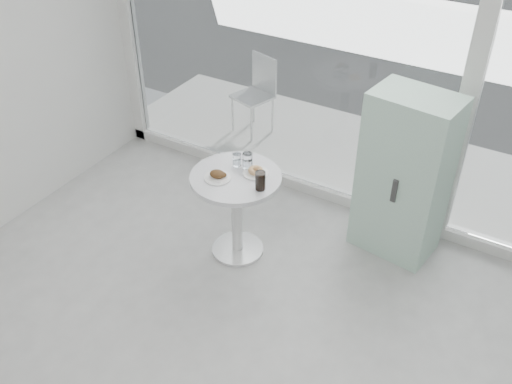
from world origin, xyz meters
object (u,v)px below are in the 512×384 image
Objects in this scene: main_table at (236,198)px; water_tumbler_b at (247,162)px; plate_donut at (256,172)px; cola_glass at (260,181)px; patio_chair at (257,90)px; plate_fritter at (218,176)px; water_tumbler_a at (237,161)px; mint_cabinet at (404,176)px.

main_table is 0.31m from water_tumbler_b.
plate_donut is 1.36× the size of cola_glass.
plate_fritter is (0.77, -1.92, 0.26)m from patio_chair.
plate_fritter is at bearing -116.31° from water_tumbler_b.
patio_chair is at bearing 120.99° from cola_glass.
cola_glass is (0.32, -0.18, 0.02)m from water_tumbler_a.
mint_cabinet is 10.67× the size of water_tumbler_b.
patio_chair reaches higher than plate_fritter.
water_tumbler_a is (-0.07, 0.13, 0.27)m from main_table.
cola_glass reaches higher than patio_chair.
water_tumbler_a is 0.37m from cola_glass.
mint_cabinet is 1.67× the size of patio_chair.
main_table is 0.90× the size of patio_chair.
water_tumbler_b is at bearing -142.89° from mint_cabinet.
water_tumbler_b is (0.02, 0.14, 0.28)m from main_table.
patio_chair is 4.19× the size of plate_donut.
mint_cabinet is at bearing 34.04° from main_table.
plate_donut is 1.85× the size of water_tumbler_a.
main_table is 3.79× the size of plate_donut.
water_tumbler_a is 0.09m from water_tumbler_b.
plate_fritter is at bearing -134.71° from main_table.
main_table is at bearing -61.87° from water_tumbler_a.
plate_donut is at bearing 130.37° from cola_glass.
cola_glass reaches higher than plate_fritter.
water_tumbler_a is at bearing -169.99° from water_tumbler_b.
water_tumbler_b reaches higher than main_table.
mint_cabinet is 1.48m from plate_fritter.
main_table is 5.79× the size of water_tumbler_b.
water_tumbler_a is 0.74× the size of cola_glass.
patio_chair is at bearing 115.45° from water_tumbler_a.
plate_donut is (-0.99, -0.65, 0.08)m from mint_cabinet.
water_tumbler_b is (0.12, 0.24, 0.03)m from plate_fritter.
cola_glass is at bearing -128.85° from mint_cabinet.
plate_fritter is at bearing -50.86° from patio_chair.
water_tumbler_a is (0.03, 0.23, 0.02)m from plate_fritter.
main_table is 1.35m from mint_cabinet.
cola_glass reaches higher than water_tumbler_a.
plate_fritter is 1.03× the size of plate_donut.
cola_glass is (0.13, -0.16, 0.05)m from plate_donut.
main_table is 0.39m from cola_glass.
main_table is 0.54× the size of mint_cabinet.
water_tumbler_a is (0.80, -1.69, 0.28)m from patio_chair.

